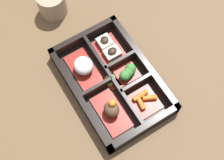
# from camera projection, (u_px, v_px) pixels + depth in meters

# --- Properties ---
(ground_plane) EXTENTS (3.00, 3.00, 0.00)m
(ground_plane) POSITION_uv_depth(u_px,v_px,m) (112.00, 84.00, 0.79)
(ground_plane) COLOR brown
(bento_base) EXTENTS (0.30, 0.20, 0.01)m
(bento_base) POSITION_uv_depth(u_px,v_px,m) (112.00, 83.00, 0.78)
(bento_base) COLOR black
(bento_base) RESTS_ON ground_plane
(bento_rim) EXTENTS (0.30, 0.20, 0.04)m
(bento_rim) POSITION_uv_depth(u_px,v_px,m) (113.00, 80.00, 0.77)
(bento_rim) COLOR black
(bento_rim) RESTS_ON ground_plane
(bowl_stew) EXTENTS (0.11, 0.06, 0.06)m
(bowl_stew) POSITION_uv_depth(u_px,v_px,m) (112.00, 110.00, 0.73)
(bowl_stew) COLOR maroon
(bowl_stew) RESTS_ON bento_base
(bowl_rice) EXTENTS (0.11, 0.06, 0.04)m
(bowl_rice) POSITION_uv_depth(u_px,v_px,m) (84.00, 67.00, 0.77)
(bowl_rice) COLOR maroon
(bowl_rice) RESTS_ON bento_base
(bowl_carrots) EXTENTS (0.07, 0.06, 0.02)m
(bowl_carrots) POSITION_uv_depth(u_px,v_px,m) (144.00, 101.00, 0.75)
(bowl_carrots) COLOR maroon
(bowl_carrots) RESTS_ON bento_base
(bowl_greens) EXTENTS (0.05, 0.06, 0.03)m
(bowl_greens) POSITION_uv_depth(u_px,v_px,m) (128.00, 72.00, 0.77)
(bowl_greens) COLOR maroon
(bowl_greens) RESTS_ON bento_base
(bowl_tofu) EXTENTS (0.08, 0.06, 0.03)m
(bowl_tofu) POSITION_uv_depth(u_px,v_px,m) (109.00, 48.00, 0.80)
(bowl_tofu) COLOR maroon
(bowl_tofu) RESTS_ON bento_base
(bowl_pickles) EXTENTS (0.04, 0.03, 0.01)m
(bowl_pickles) POSITION_uv_depth(u_px,v_px,m) (111.00, 81.00, 0.77)
(bowl_pickles) COLOR maroon
(bowl_pickles) RESTS_ON bento_base
(tea_cup) EXTENTS (0.08, 0.08, 0.07)m
(tea_cup) POSITION_uv_depth(u_px,v_px,m) (52.00, 3.00, 0.84)
(tea_cup) COLOR gray
(tea_cup) RESTS_ON ground_plane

